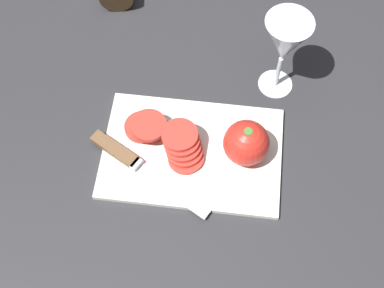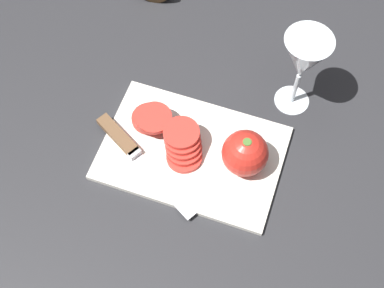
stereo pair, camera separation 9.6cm
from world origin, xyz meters
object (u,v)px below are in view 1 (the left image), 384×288
(wine_glass, at_px, (285,43))
(whole_tomato, at_px, (246,143))
(tomato_slice_stack_near, at_px, (183,146))
(knife, at_px, (126,158))
(tomato_slice_stack_far, at_px, (145,126))

(wine_glass, bearing_deg, whole_tomato, 73.33)
(wine_glass, xyz_separation_m, tomato_slice_stack_near, (0.16, 0.18, -0.10))
(wine_glass, height_order, tomato_slice_stack_near, wine_glass)
(knife, distance_m, tomato_slice_stack_near, 0.11)
(whole_tomato, height_order, tomato_slice_stack_near, whole_tomato)
(tomato_slice_stack_near, bearing_deg, knife, 15.12)
(whole_tomato, xyz_separation_m, tomato_slice_stack_far, (0.19, -0.03, -0.02))
(wine_glass, relative_size, tomato_slice_stack_far, 2.24)
(whole_tomato, bearing_deg, tomato_slice_stack_far, -7.76)
(wine_glass, xyz_separation_m, knife, (0.27, 0.21, -0.11))
(whole_tomato, relative_size, tomato_slice_stack_far, 1.02)
(wine_glass, bearing_deg, knife, 37.73)
(whole_tomato, xyz_separation_m, knife, (0.21, 0.04, -0.04))
(knife, bearing_deg, whole_tomato, 39.02)
(whole_tomato, xyz_separation_m, tomato_slice_stack_near, (0.11, 0.01, -0.02))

